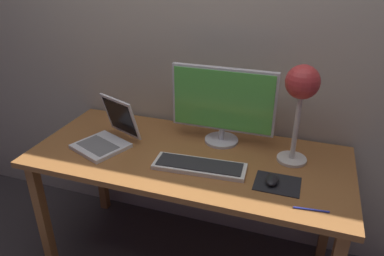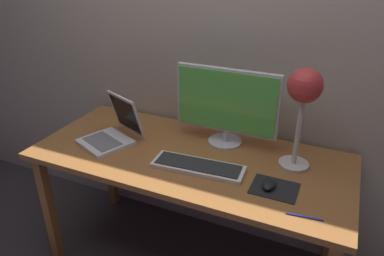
{
  "view_description": "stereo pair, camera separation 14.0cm",
  "coord_description": "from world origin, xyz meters",
  "px_view_note": "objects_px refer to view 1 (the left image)",
  "views": [
    {
      "loc": [
        0.52,
        -1.48,
        1.67
      ],
      "look_at": [
        0.04,
        -0.05,
        0.92
      ],
      "focal_mm": 33.67,
      "sensor_mm": 36.0,
      "label": 1
    },
    {
      "loc": [
        0.65,
        -1.43,
        1.67
      ],
      "look_at": [
        0.04,
        -0.05,
        0.92
      ],
      "focal_mm": 33.67,
      "sensor_mm": 36.0,
      "label": 2
    }
  ],
  "objects_px": {
    "keyboard_main": "(199,166)",
    "laptop": "(110,132)",
    "monitor": "(223,103)",
    "mouse": "(272,180)",
    "desk_lamp": "(301,90)",
    "pen": "(311,210)"
  },
  "relations": [
    {
      "from": "keyboard_main",
      "to": "laptop",
      "type": "relative_size",
      "value": 1.24
    },
    {
      "from": "monitor",
      "to": "keyboard_main",
      "type": "bearing_deg",
      "value": -96.11
    },
    {
      "from": "keyboard_main",
      "to": "desk_lamp",
      "type": "xyz_separation_m",
      "value": [
        0.41,
        0.21,
        0.35
      ]
    },
    {
      "from": "keyboard_main",
      "to": "mouse",
      "type": "xyz_separation_m",
      "value": [
        0.34,
        -0.02,
        0.01
      ]
    },
    {
      "from": "monitor",
      "to": "laptop",
      "type": "distance_m",
      "value": 0.61
    },
    {
      "from": "laptop",
      "to": "mouse",
      "type": "distance_m",
      "value": 0.87
    },
    {
      "from": "keyboard_main",
      "to": "pen",
      "type": "distance_m",
      "value": 0.54
    },
    {
      "from": "desk_lamp",
      "to": "mouse",
      "type": "xyz_separation_m",
      "value": [
        -0.07,
        -0.23,
        -0.35
      ]
    },
    {
      "from": "monitor",
      "to": "keyboard_main",
      "type": "distance_m",
      "value": 0.36
    },
    {
      "from": "desk_lamp",
      "to": "pen",
      "type": "height_order",
      "value": "desk_lamp"
    },
    {
      "from": "keyboard_main",
      "to": "pen",
      "type": "relative_size",
      "value": 3.2
    },
    {
      "from": "keyboard_main",
      "to": "laptop",
      "type": "xyz_separation_m",
      "value": [
        -0.52,
        0.08,
        0.06
      ]
    },
    {
      "from": "desk_lamp",
      "to": "pen",
      "type": "bearing_deg",
      "value": -73.55
    },
    {
      "from": "monitor",
      "to": "pen",
      "type": "bearing_deg",
      "value": -42.46
    },
    {
      "from": "mouse",
      "to": "desk_lamp",
      "type": "bearing_deg",
      "value": 73.77
    },
    {
      "from": "mouse",
      "to": "pen",
      "type": "relative_size",
      "value": 0.69
    },
    {
      "from": "keyboard_main",
      "to": "desk_lamp",
      "type": "height_order",
      "value": "desk_lamp"
    },
    {
      "from": "monitor",
      "to": "mouse",
      "type": "bearing_deg",
      "value": -44.66
    },
    {
      "from": "mouse",
      "to": "pen",
      "type": "bearing_deg",
      "value": -38.11
    },
    {
      "from": "laptop",
      "to": "mouse",
      "type": "xyz_separation_m",
      "value": [
        0.87,
        -0.1,
        -0.05
      ]
    },
    {
      "from": "mouse",
      "to": "keyboard_main",
      "type": "bearing_deg",
      "value": 177.46
    },
    {
      "from": "keyboard_main",
      "to": "laptop",
      "type": "height_order",
      "value": "laptop"
    }
  ]
}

